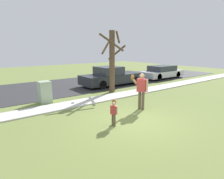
{
  "coord_description": "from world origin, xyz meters",
  "views": [
    {
      "loc": [
        -5.32,
        -5.41,
        2.91
      ],
      "look_at": [
        0.12,
        1.64,
        1.0
      ],
      "focal_mm": 31.13,
      "sensor_mm": 36.0,
      "label": 1
    }
  ],
  "objects": [
    {
      "name": "baseball",
      "position": [
        0.41,
        0.43,
        0.04
      ],
      "size": [
        0.07,
        0.07,
        0.07
      ],
      "primitive_type": "sphere",
      "color": "white",
      "rests_on": "ground"
    },
    {
      "name": "person_child",
      "position": [
        -0.98,
        0.1,
        0.65
      ],
      "size": [
        0.42,
        0.48,
        1.0
      ],
      "rotation": [
        0.0,
        0.0,
        0.34
      ],
      "color": "brown",
      "rests_on": "ground"
    },
    {
      "name": "sidewalk_strip",
      "position": [
        0.0,
        3.6,
        0.03
      ],
      "size": [
        36.0,
        1.2,
        0.06
      ],
      "primitive_type": "cube",
      "color": "beige",
      "rests_on": "ground"
    },
    {
      "name": "street_tree_near",
      "position": [
        2.52,
        4.73,
        2.16
      ],
      "size": [
        1.84,
        1.87,
        4.01
      ],
      "color": "brown",
      "rests_on": "ground"
    },
    {
      "name": "parked_pickup_dark",
      "position": [
        3.99,
        6.69,
        0.67
      ],
      "size": [
        5.2,
        1.95,
        1.48
      ],
      "color": "#23282D",
      "rests_on": "road_surface"
    },
    {
      "name": "road_surface",
      "position": [
        0.0,
        8.6,
        0.01
      ],
      "size": [
        36.0,
        6.8,
        0.02
      ],
      "primitive_type": "cube",
      "color": "#2D2D30",
      "rests_on": "ground"
    },
    {
      "name": "parked_sedan_silver",
      "position": [
        10.0,
        6.49,
        0.62
      ],
      "size": [
        4.6,
        1.8,
        1.23
      ],
      "color": "silver",
      "rests_on": "road_surface"
    },
    {
      "name": "ground_plane",
      "position": [
        0.0,
        3.5,
        0.0
      ],
      "size": [
        48.0,
        48.0,
        0.0
      ],
      "primitive_type": "plane",
      "color": "olive"
    },
    {
      "name": "person_adult",
      "position": [
        1.24,
        0.85,
        1.07
      ],
      "size": [
        0.84,
        0.59,
        1.75
      ],
      "rotation": [
        0.0,
        0.0,
        -2.81
      ],
      "color": "brown",
      "rests_on": "ground"
    },
    {
      "name": "utility_cabinet",
      "position": [
        -1.97,
        4.86,
        0.59
      ],
      "size": [
        0.6,
        0.61,
        1.17
      ],
      "primitive_type": "cube",
      "color": "#9EB293",
      "rests_on": "ground"
    }
  ]
}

